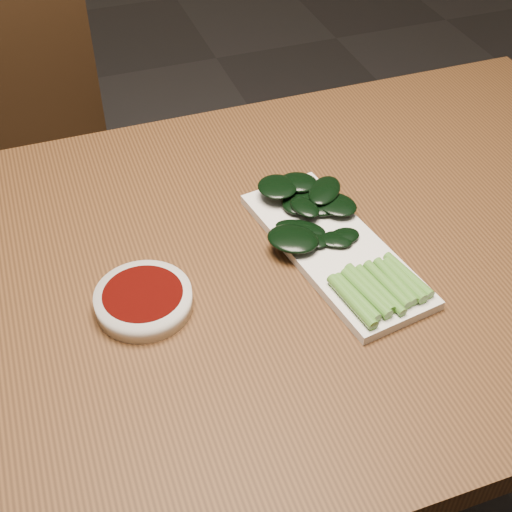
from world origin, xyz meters
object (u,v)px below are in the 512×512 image
at_px(chair_far, 45,172).
at_px(serving_plate, 334,248).
at_px(table, 243,301).
at_px(sauce_bowl, 144,300).
at_px(gai_lan, 325,227).

height_order(chair_far, serving_plate, chair_far).
height_order(table, chair_far, chair_far).
bearing_deg(serving_plate, sauce_bowl, -176.79).
relative_size(table, chair_far, 1.57).
height_order(table, serving_plate, serving_plate).
bearing_deg(gai_lan, table, -175.03).
distance_m(chair_far, sauce_bowl, 0.79).
height_order(serving_plate, gai_lan, gai_lan).
height_order(table, gai_lan, gai_lan).
distance_m(chair_far, serving_plate, 0.85).
bearing_deg(table, gai_lan, 4.97).
height_order(chair_far, gai_lan, chair_far).
bearing_deg(table, chair_far, 108.25).
xyz_separation_m(chair_far, serving_plate, (0.36, -0.72, 0.27)).
relative_size(table, gai_lan, 4.28).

